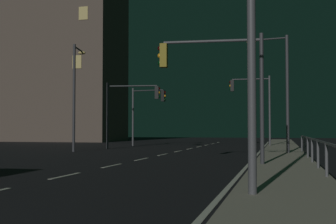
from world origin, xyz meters
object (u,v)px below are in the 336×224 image
object	(u,v)px
traffic_light_near_right	(214,72)
street_lamp_across_street	(280,81)
building_distant	(63,15)
traffic_light_far_left	(253,97)
traffic_light_near_left	(147,105)
traffic_light_overhead_east	(131,102)
street_lamp_median	(76,87)

from	to	relation	value
traffic_light_near_right	street_lamp_across_street	xyz separation A→B (m)	(2.53, 8.82, 0.52)
building_distant	traffic_light_far_left	bearing A→B (deg)	-27.39
traffic_light_far_left	building_distant	distance (m)	29.62
traffic_light_near_left	street_lamp_across_street	size ratio (longest dim) A/B	0.76
traffic_light_near_left	traffic_light_overhead_east	bearing A→B (deg)	-85.57
traffic_light_far_left	traffic_light_overhead_east	size ratio (longest dim) A/B	1.16
traffic_light_far_left	street_lamp_median	xyz separation A→B (m)	(-11.00, -10.52, 0.13)
traffic_light_near_right	building_distant	world-z (taller)	building_distant
traffic_light_near_left	building_distant	size ratio (longest dim) A/B	0.16
street_lamp_median	building_distant	xyz separation A→B (m)	(-13.16, 23.04, 11.58)
traffic_light_overhead_east	building_distant	bearing A→B (deg)	129.94
building_distant	street_lamp_across_street	bearing A→B (deg)	-42.09
traffic_light_near_left	traffic_light_overhead_east	distance (m)	5.55
traffic_light_far_left	street_lamp_median	size ratio (longest dim) A/B	0.82
traffic_light_near_left	street_lamp_median	bearing A→B (deg)	-100.73
traffic_light_near_right	traffic_light_overhead_east	world-z (taller)	traffic_light_near_right
traffic_light_near_right	traffic_light_far_left	bearing A→B (deg)	89.06
traffic_light_near_right	building_distant	distance (m)	42.18
traffic_light_near_left	traffic_light_near_right	bearing A→B (deg)	-65.96
traffic_light_near_right	street_lamp_median	xyz separation A→B (m)	(-10.67, 9.58, 0.55)
traffic_light_near_right	traffic_light_overhead_east	bearing A→B (deg)	120.56
traffic_light_overhead_east	traffic_light_near_right	bearing A→B (deg)	-59.44
traffic_light_near_left	traffic_light_overhead_east	size ratio (longest dim) A/B	1.03
traffic_light_near_right	traffic_light_overhead_east	size ratio (longest dim) A/B	1.02
traffic_light_far_left	traffic_light_overhead_east	world-z (taller)	traffic_light_far_left
building_distant	traffic_light_overhead_east	bearing A→B (deg)	-50.06
traffic_light_far_left	street_lamp_across_street	distance (m)	11.50
traffic_light_near_right	street_lamp_across_street	bearing A→B (deg)	74.00
traffic_light_near_right	traffic_light_near_left	size ratio (longest dim) A/B	0.99
traffic_light_far_left	street_lamp_median	world-z (taller)	street_lamp_median
traffic_light_near_right	traffic_light_far_left	xyz separation A→B (m)	(0.33, 20.11, 0.43)
traffic_light_near_left	traffic_light_far_left	bearing A→B (deg)	2.86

